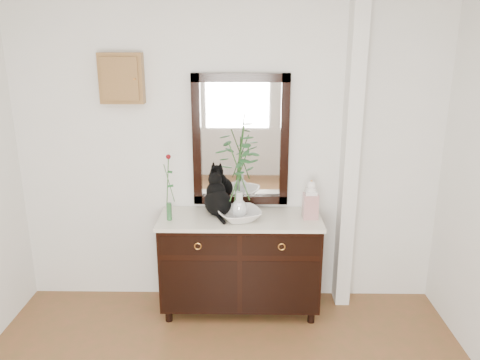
{
  "coord_description": "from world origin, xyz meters",
  "views": [
    {
      "loc": [
        0.15,
        -1.85,
        2.24
      ],
      "look_at": [
        0.1,
        1.63,
        1.2
      ],
      "focal_mm": 35.0,
      "sensor_mm": 36.0,
      "label": 1
    }
  ],
  "objects_px": {
    "lotus_bowl": "(239,215)",
    "sideboard": "(240,259)",
    "ginger_jar": "(311,199)",
    "cat": "(218,194)"
  },
  "relations": [
    {
      "from": "lotus_bowl",
      "to": "sideboard",
      "type": "bearing_deg",
      "value": 82.32
    },
    {
      "from": "ginger_jar",
      "to": "sideboard",
      "type": "bearing_deg",
      "value": -179.84
    },
    {
      "from": "sideboard",
      "to": "ginger_jar",
      "type": "relative_size",
      "value": 4.11
    },
    {
      "from": "cat",
      "to": "ginger_jar",
      "type": "distance_m",
      "value": 0.76
    },
    {
      "from": "sideboard",
      "to": "ginger_jar",
      "type": "bearing_deg",
      "value": 0.16
    },
    {
      "from": "lotus_bowl",
      "to": "ginger_jar",
      "type": "bearing_deg",
      "value": 5.15
    },
    {
      "from": "sideboard",
      "to": "ginger_jar",
      "type": "distance_m",
      "value": 0.78
    },
    {
      "from": "sideboard",
      "to": "cat",
      "type": "xyz_separation_m",
      "value": [
        -0.19,
        0.06,
        0.55
      ]
    },
    {
      "from": "sideboard",
      "to": "cat",
      "type": "distance_m",
      "value": 0.59
    },
    {
      "from": "cat",
      "to": "lotus_bowl",
      "type": "distance_m",
      "value": 0.25
    }
  ]
}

